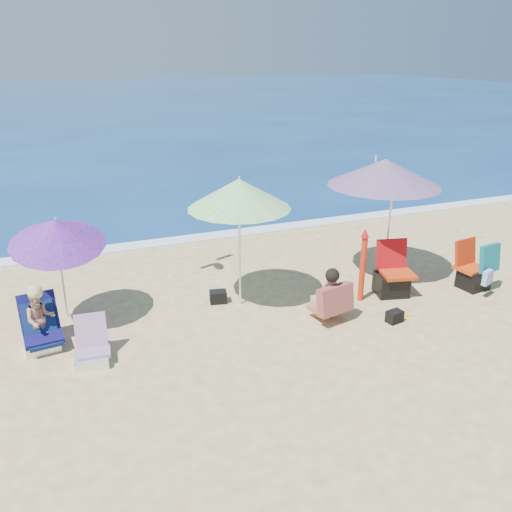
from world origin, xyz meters
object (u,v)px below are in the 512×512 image
object	(u,v)px
camp_chair_left	(392,279)
camp_chair_right	(475,272)
person_left	(40,319)
umbrella_striped	(239,194)
chair_rainbow	(92,351)
umbrella_turquoise	(385,172)
chair_navy	(42,337)
furled_umbrella	(363,262)
person_center	(332,296)
umbrella_blue	(57,232)

from	to	relation	value
camp_chair_left	camp_chair_right	world-z (taller)	camp_chair_left
person_left	umbrella_striped	bearing A→B (deg)	3.77
chair_rainbow	camp_chair_right	world-z (taller)	camp_chair_right
umbrella_turquoise	person_left	world-z (taller)	umbrella_turquoise
umbrella_striped	chair_navy	size ratio (longest dim) A/B	3.41
furled_umbrella	camp_chair_right	distance (m)	2.33
chair_rainbow	person_left	bearing A→B (deg)	132.60
camp_chair_left	person_left	world-z (taller)	person_left
camp_chair_left	person_left	size ratio (longest dim) A/B	0.99
chair_navy	camp_chair_left	size ratio (longest dim) A/B	0.68
person_center	person_left	bearing A→B (deg)	168.44
chair_navy	camp_chair_right	xyz separation A→B (m)	(7.62, -0.72, 0.17)
chair_navy	chair_rainbow	distance (m)	0.94
umbrella_turquoise	person_left	distance (m)	6.39
chair_rainbow	camp_chair_left	distance (m)	5.36
umbrella_turquoise	camp_chair_right	distance (m)	2.55
furled_umbrella	camp_chair_right	xyz separation A→B (m)	(2.26, -0.36, -0.41)
umbrella_blue	furled_umbrella	bearing A→B (deg)	-10.58
umbrella_striped	person_left	bearing A→B (deg)	-176.23
person_center	chair_navy	bearing A→B (deg)	169.36
person_center	person_left	xyz separation A→B (m)	(-4.46, 0.91, -0.01)
chair_rainbow	person_left	size ratio (longest dim) A/B	0.64
chair_rainbow	person_left	xyz separation A→B (m)	(-0.66, 0.72, 0.29)
person_center	furled_umbrella	bearing A→B (deg)	28.84
umbrella_striped	camp_chair_right	bearing A→B (deg)	-13.05
camp_chair_left	chair_rainbow	bearing A→B (deg)	-176.67
umbrella_striped	chair_rainbow	xyz separation A→B (m)	(-2.61, -0.94, -1.85)
umbrella_turquoise	camp_chair_left	bearing A→B (deg)	-101.08
umbrella_blue	chair_navy	xyz separation A→B (m)	(-0.42, -0.57, -1.44)
umbrella_blue	furled_umbrella	world-z (taller)	umbrella_blue
person_center	person_left	size ratio (longest dim) A/B	0.95
umbrella_striped	chair_navy	world-z (taller)	umbrella_striped
camp_chair_left	chair_navy	bearing A→B (deg)	176.81
person_left	camp_chair_right	bearing A→B (deg)	-5.92
chair_navy	camp_chair_right	distance (m)	7.66
umbrella_turquoise	furled_umbrella	bearing A→B (deg)	-137.45
umbrella_striped	umbrella_blue	xyz separation A→B (m)	(-2.87, 0.28, -0.40)
umbrella_striped	umbrella_blue	size ratio (longest dim) A/B	1.17
furled_umbrella	camp_chair_left	size ratio (longest dim) A/B	1.37
umbrella_striped	chair_rainbow	distance (m)	3.33
umbrella_turquoise	chair_rainbow	distance (m)	5.92
umbrella_blue	chair_navy	bearing A→B (deg)	-126.56
chair_rainbow	umbrella_turquoise	bearing A→B (deg)	10.71
chair_navy	person_left	xyz separation A→B (m)	(0.01, 0.07, 0.28)
umbrella_turquoise	umbrella_striped	distance (m)	2.89
umbrella_striped	person_center	xyz separation A→B (m)	(1.19, -1.13, -1.55)
camp_chair_right	umbrella_striped	bearing A→B (deg)	166.95
umbrella_blue	person_left	distance (m)	1.33
umbrella_blue	chair_navy	world-z (taller)	umbrella_blue
umbrella_turquoise	person_center	xyz separation A→B (m)	(-1.69, -1.23, -1.65)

